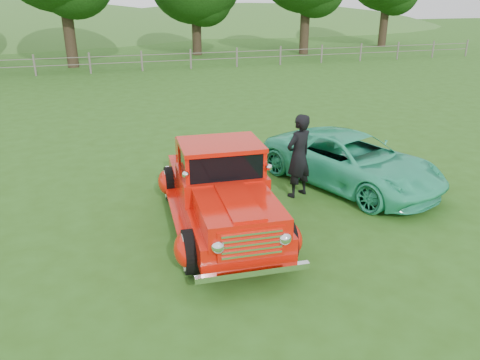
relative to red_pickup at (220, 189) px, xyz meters
name	(u,v)px	position (x,y,z in m)	size (l,w,h in m)	color
ground	(281,241)	(0.92, -0.96, -0.80)	(140.00, 140.00, 0.00)	#2A5216
distant_hills	(80,66)	(-3.17, 58.51, -5.34)	(116.00, 60.00, 18.00)	#316424
fence_line	(142,61)	(0.92, 21.04, -0.19)	(48.00, 0.12, 1.20)	#675F57
red_pickup	(220,189)	(0.00, 0.00, 0.00)	(2.46, 5.08, 1.78)	black
teal_sedan	(351,161)	(3.58, 1.13, -0.17)	(2.09, 4.54, 1.26)	#2FBD8B
man	(299,156)	(2.10, 0.95, 0.17)	(0.70, 0.46, 1.93)	black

